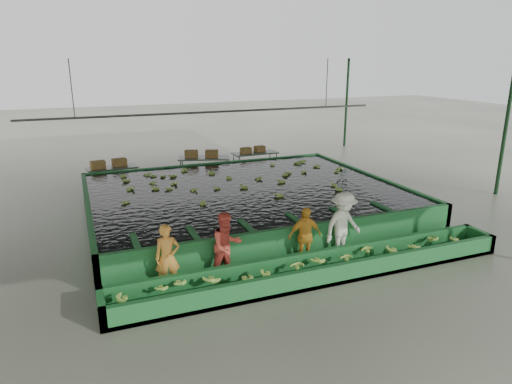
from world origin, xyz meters
name	(u,v)px	position (x,y,z in m)	size (l,w,h in m)	color
ground	(262,227)	(0.00, 0.00, 0.00)	(80.00, 80.00, 0.00)	gray
shed_roof	(263,58)	(0.00, 0.00, 5.00)	(20.00, 22.00, 0.04)	slate
shed_posts	(262,147)	(0.00, 0.00, 2.50)	(20.00, 22.00, 5.00)	#143418
flotation_tank	(245,200)	(0.00, 1.50, 0.45)	(10.00, 8.00, 0.90)	#1E692E
tank_water	(245,188)	(0.00, 1.50, 0.85)	(9.70, 7.70, 0.00)	black
sorting_trough	(320,268)	(0.00, -3.60, 0.25)	(10.00, 1.00, 0.50)	#1E692E
cableway_rail	(213,112)	(0.00, 5.00, 3.00)	(0.08, 0.08, 14.00)	#59605B
rail_hanger_left	(72,89)	(-5.00, 5.00, 4.00)	(0.04, 0.04, 2.00)	#59605B
rail_hanger_right	(327,83)	(5.00, 5.00, 4.00)	(0.04, 0.04, 2.00)	#59605B
worker_a	(168,258)	(-3.43, -2.80, 0.76)	(0.56, 0.37, 1.52)	#EF9C39
worker_b	(227,246)	(-2.05, -2.80, 0.82)	(0.79, 0.62, 1.63)	#DA4C3B
worker_c	(305,236)	(-0.01, -2.80, 0.76)	(0.89, 0.37, 1.51)	gold
worker_d	(343,225)	(1.09, -2.80, 0.89)	(1.15, 0.66, 1.78)	white
packing_table_left	(113,178)	(-3.84, 6.25, 0.43)	(1.91, 0.76, 0.87)	#59605B
packing_table_mid	(204,168)	(-0.08, 6.26, 0.48)	(2.13, 0.85, 0.97)	#59605B
packing_table_right	(255,162)	(2.41, 6.66, 0.46)	(2.01, 0.81, 0.92)	#59605B
box_stack_left	(109,167)	(-3.94, 6.29, 0.87)	(1.37, 0.38, 0.29)	olive
box_stack_mid	(202,157)	(-0.17, 6.28, 0.97)	(1.39, 0.39, 0.30)	olive
box_stack_right	(253,152)	(2.31, 6.69, 0.92)	(1.19, 0.33, 0.26)	olive
floating_bananas	(237,183)	(0.00, 2.30, 0.85)	(8.49, 5.79, 0.12)	#9BCF4B
trough_bananas	(321,262)	(0.00, -3.60, 0.40)	(9.14, 0.61, 0.12)	#9BCF4B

